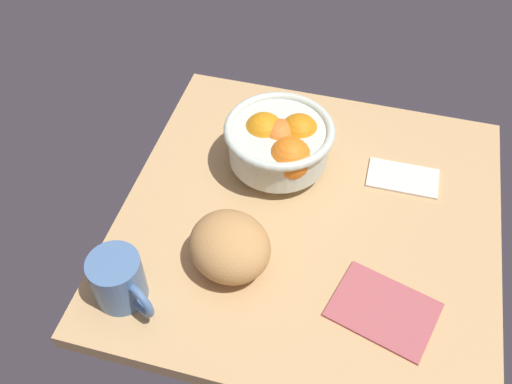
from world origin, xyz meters
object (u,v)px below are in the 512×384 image
object	(u,v)px
napkin_folded	(403,177)
bread_loaf	(230,246)
napkin_spare	(384,309)
mug	(119,281)
fruit_bowl	(280,142)

from	to	relation	value
napkin_folded	bread_loaf	bearing A→B (deg)	45.54
napkin_spare	napkin_folded	bearing A→B (deg)	-90.52
mug	fruit_bowl	bearing A→B (deg)	-117.12
fruit_bowl	bread_loaf	xyz separation A→B (cm)	(2.61, 22.86, -1.96)
napkin_folded	napkin_spare	bearing A→B (deg)	89.48
bread_loaf	napkin_folded	distance (cm)	36.30
bread_loaf	mug	xyz separation A→B (cm)	(14.27, 10.12, -0.21)
fruit_bowl	napkin_spare	world-z (taller)	fruit_bowl
napkin_folded	mug	distance (cm)	53.52
fruit_bowl	mug	size ratio (longest dim) A/B	1.70
napkin_spare	mug	bearing A→B (deg)	11.20
fruit_bowl	bread_loaf	world-z (taller)	fruit_bowl
napkin_folded	mug	world-z (taller)	mug
mug	napkin_folded	bearing A→B (deg)	-137.79
mug	napkin_spare	bearing A→B (deg)	-168.80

